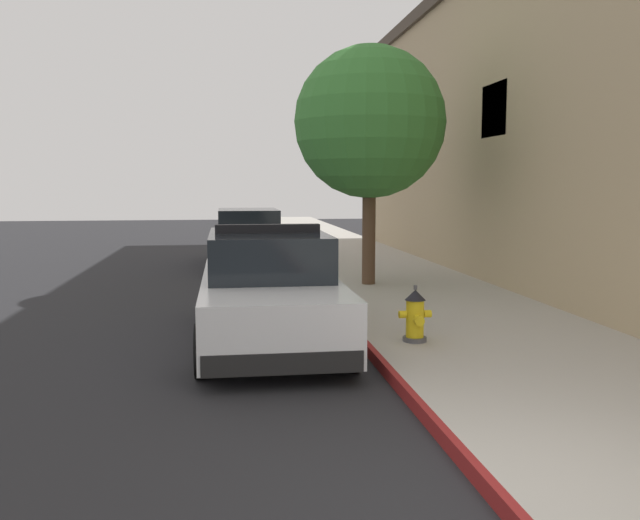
{
  "coord_description": "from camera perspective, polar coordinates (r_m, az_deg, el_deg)",
  "views": [
    {
      "loc": [
        -1.89,
        -4.02,
        2.24
      ],
      "look_at": [
        -0.34,
        6.92,
        1.0
      ],
      "focal_mm": 37.72,
      "sensor_mm": 36.0,
      "label": 1
    }
  ],
  "objects": [
    {
      "name": "fire_hydrant",
      "position": [
        9.09,
        8.07,
        -4.7
      ],
      "size": [
        0.44,
        0.4,
        0.76
      ],
      "color": "#4C4C51",
      "rests_on": "sidewalk_pavement"
    },
    {
      "name": "parked_car_silver_ahead",
      "position": [
        18.93,
        -6.09,
        1.81
      ],
      "size": [
        1.94,
        4.84,
        1.56
      ],
      "color": "black",
      "rests_on": "ground"
    },
    {
      "name": "police_cruiser",
      "position": [
        9.61,
        -4.4,
        -2.56
      ],
      "size": [
        1.94,
        4.84,
        1.68
      ],
      "color": "white",
      "rests_on": "ground"
    },
    {
      "name": "sidewalk_pavement",
      "position": [
        14.66,
        6.79,
        -2.14
      ],
      "size": [
        3.69,
        60.0,
        0.15
      ],
      "primitive_type": "cube",
      "color": "#ADA89E",
      "rests_on": "ground"
    },
    {
      "name": "ground_plane",
      "position": [
        14.39,
        -17.04,
        -3.24
      ],
      "size": [
        33.4,
        60.0,
        0.2
      ],
      "primitive_type": "cube",
      "color": "#232326"
    },
    {
      "name": "curb_painted_edge",
      "position": [
        14.3,
        -0.53,
        -2.31
      ],
      "size": [
        0.08,
        60.0,
        0.15
      ],
      "primitive_type": "cube",
      "color": "maroon",
      "rests_on": "ground"
    },
    {
      "name": "street_tree",
      "position": [
        14.22,
        4.24,
        11.52
      ],
      "size": [
        3.14,
        3.14,
        4.95
      ],
      "color": "brown",
      "rests_on": "sidewalk_pavement"
    }
  ]
}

